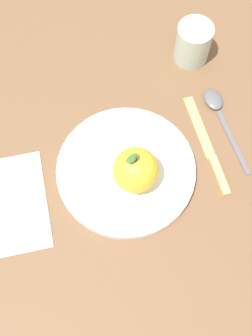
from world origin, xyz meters
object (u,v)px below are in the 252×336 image
object	(u,v)px
dinner_plate	(126,170)
spoon	(218,109)
cup	(193,42)
knife	(210,153)
apple	(136,170)
linen_napkin	(15,203)

from	to	relation	value
dinner_plate	spoon	bearing A→B (deg)	-146.15
cup	knife	bearing A→B (deg)	94.28
cup	spoon	distance (m)	0.14
apple	linen_napkin	xyz separation A→B (m)	(0.21, 0.03, -0.05)
apple	knife	bearing A→B (deg)	-160.24
cup	linen_napkin	bearing A→B (deg)	41.80
knife	linen_napkin	bearing A→B (deg)	13.29
knife	spoon	distance (m)	0.09
dinner_plate	linen_napkin	distance (m)	0.21
apple	cup	world-z (taller)	apple
apple	spoon	xyz separation A→B (m)	(-0.17, -0.14, -0.05)
cup	knife	size ratio (longest dim) A/B	0.40
knife	cup	bearing A→B (deg)	-85.72
knife	apple	bearing A→B (deg)	19.76
apple	cup	size ratio (longest dim) A/B	1.13
apple	spoon	distance (m)	0.22
linen_napkin	apple	bearing A→B (deg)	-171.16
apple	cup	bearing A→B (deg)	-114.77
cup	spoon	bearing A→B (deg)	107.89
apple	linen_napkin	size ratio (longest dim) A/B	0.52
dinner_plate	apple	world-z (taller)	apple
dinner_plate	spoon	distance (m)	0.22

